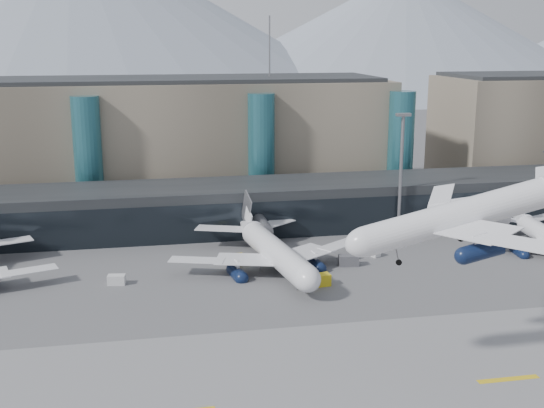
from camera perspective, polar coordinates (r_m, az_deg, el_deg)
The scene contains 17 objects.
ground at distance 96.06m, azimuth 3.94°, elevation -11.33°, with size 900.00×900.00×0.00m, color #515154.
runway_strip at distance 83.26m, azimuth 6.65°, elevation -15.59°, with size 400.00×40.00×0.04m, color slate.
runway_markings at distance 83.24m, azimuth 6.65°, elevation -15.57°, with size 128.00×1.00×0.02m.
concourse at distance 147.91m, azimuth -1.71°, elevation -0.20°, with size 170.00×27.00×10.00m.
terminal_main at distance 175.84m, azimuth -11.53°, elevation 5.25°, with size 130.00×30.00×31.00m.
teal_towers at distance 160.43m, azimuth -7.96°, elevation 4.07°, with size 116.40×19.40×46.00m.
mountain_ridge at distance 465.62m, azimuth -6.27°, elevation 14.33°, with size 910.00×400.00×110.00m.
lightmast_mid at distance 144.53m, azimuth 10.75°, elevation 3.06°, with size 3.00×1.20×25.60m.
hero_jet at distance 83.02m, azimuth 17.01°, elevation -0.03°, with size 31.30×31.88×10.29m.
jet_parked_mid at distance 123.93m, azimuth -0.21°, elevation -3.07°, with size 38.90×39.14×12.67m.
jet_parked_right at distance 144.10m, azimuth 21.80°, elevation -2.00°, with size 32.37×32.16×10.48m.
veh_a at distance 118.85m, azimuth -12.88°, elevation -6.19°, with size 2.92×1.64×1.64m, color silver.
veh_b at distance 126.60m, azimuth -2.70°, elevation -4.62°, with size 2.70×1.66×1.56m, color gold.
veh_c at distance 125.80m, azimuth 6.42°, elevation -4.72°, with size 3.56×1.88×1.98m, color #4E4E53.
veh_d at distance 145.26m, azimuth 10.19°, elevation -2.41°, with size 2.63×1.41×1.50m, color silver.
veh_g at distance 131.93m, azimuth 8.43°, elevation -3.98°, with size 2.74×1.60×1.60m, color silver.
veh_h at distance 115.51m, azimuth 3.98°, elevation -6.36°, with size 3.63×1.91×2.00m, color gold.
Camera 1 is at (-22.66, -83.99, 40.75)m, focal length 45.00 mm.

